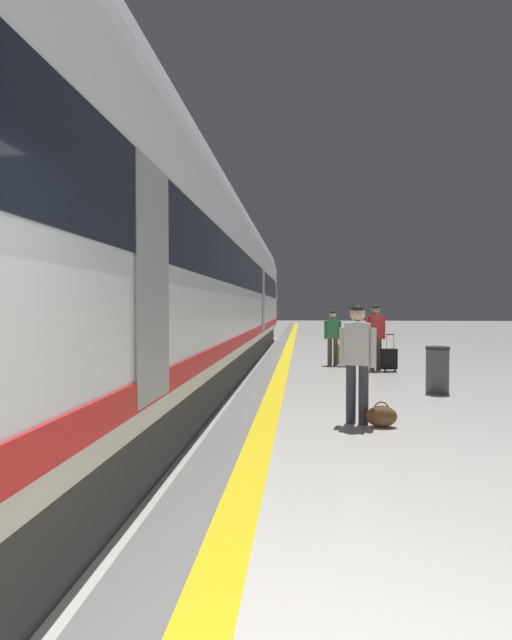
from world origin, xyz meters
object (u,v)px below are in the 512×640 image
(high_speed_train, at_px, (162,265))
(waste_bin, at_px, (437,370))
(passenger_far, at_px, (333,333))
(suitcase_far, at_px, (345,355))
(duffel_bag_near, at_px, (381,416))
(suitcase_mid, at_px, (389,359))
(passenger_near, at_px, (357,355))
(passenger_mid, at_px, (376,332))

(high_speed_train, xyz_separation_m, waste_bin, (5.39, 0.59, -2.05))
(waste_bin, bearing_deg, passenger_far, 111.58)
(suitcase_far, relative_size, waste_bin, 1.10)
(duffel_bag_near, height_order, suitcase_mid, suitcase_mid)
(passenger_near, distance_m, passenger_far, 7.24)
(suitcase_mid, height_order, suitcase_far, suitcase_far)
(passenger_mid, relative_size, passenger_far, 1.10)
(passenger_near, height_order, duffel_bag_near, passenger_near)
(suitcase_mid, relative_size, waste_bin, 1.08)
(passenger_mid, relative_size, suitcase_far, 1.75)
(duffel_bag_near, xyz_separation_m, passenger_mid, (0.85, 6.35, 0.86))
(passenger_near, xyz_separation_m, passenger_mid, (1.17, 6.17, 0.01))
(waste_bin, bearing_deg, passenger_mid, 101.66)
(high_speed_train, relative_size, passenger_mid, 19.95)
(high_speed_train, height_order, suitcase_mid, high_speed_train)
(high_speed_train, bearing_deg, suitcase_mid, 37.03)
(passenger_near, xyz_separation_m, duffel_bag_near, (0.32, -0.18, -0.85))
(waste_bin, bearing_deg, suitcase_mid, 96.88)
(duffel_bag_near, xyz_separation_m, waste_bin, (1.55, 2.94, 0.30))
(passenger_near, xyz_separation_m, passenger_far, (0.10, 7.24, -0.08))
(high_speed_train, height_order, passenger_far, high_speed_train)
(duffel_bag_near, height_order, waste_bin, waste_bin)
(waste_bin, bearing_deg, suitcase_far, 109.02)
(suitcase_mid, height_order, passenger_far, passenger_far)
(passenger_far, bearing_deg, high_speed_train, -125.53)
(high_speed_train, relative_size, passenger_far, 21.89)
(passenger_far, distance_m, suitcase_far, 0.72)
(duffel_bag_near, distance_m, suitcase_mid, 6.24)
(duffel_bag_near, relative_size, waste_bin, 0.48)
(passenger_mid, distance_m, suitcase_mid, 0.79)
(duffel_bag_near, xyz_separation_m, passenger_far, (-0.22, 7.42, 0.77))
(high_speed_train, bearing_deg, waste_bin, 6.20)
(passenger_mid, distance_m, passenger_far, 1.51)
(passenger_far, relative_size, waste_bin, 1.75)
(passenger_far, distance_m, waste_bin, 4.84)
(suitcase_far, bearing_deg, waste_bin, -70.98)
(suitcase_mid, bearing_deg, passenger_mid, 145.18)
(suitcase_mid, bearing_deg, duffel_bag_near, -100.77)
(suitcase_mid, distance_m, waste_bin, 3.21)
(passenger_near, relative_size, duffel_bag_near, 3.92)
(suitcase_mid, distance_m, suitcase_far, 1.48)
(suitcase_far, bearing_deg, passenger_mid, -46.92)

